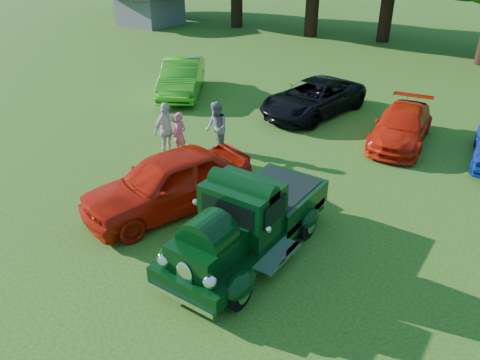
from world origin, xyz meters
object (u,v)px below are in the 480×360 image
Objects in this scene: red_convertible at (168,182)px; spectator_pink at (180,134)px; spectator_white at (166,130)px; back_car_orange at (402,126)px; hero_pickup at (248,222)px; back_car_lime at (182,77)px; spectator_grey at (216,128)px; back_car_black at (313,98)px.

red_convertible is 3.20× the size of spectator_pink.
red_convertible is at bearing -136.75° from spectator_white.
back_car_orange is 8.01m from spectator_pink.
hero_pickup is 12.63m from back_car_lime.
spectator_grey is at bearing 125.52° from red_convertible.
back_car_lime reaches higher than back_car_orange.
back_car_lime is at bearing 146.92° from red_convertible.
back_car_lime is at bearing -160.65° from back_car_black.
back_car_black is at bearing 107.63° from hero_pickup.
hero_pickup reaches higher than back_car_black.
back_car_orange is 8.46m from spectator_white.
spectator_pink is (-5.97, -5.34, 0.12)m from back_car_orange.
red_convertible is at bearing -56.37° from spectator_pink.
spectator_grey reaches higher than back_car_black.
red_convertible reaches higher than back_car_black.
hero_pickup reaches higher than red_convertible.
hero_pickup reaches higher than spectator_pink.
spectator_grey reaches higher than spectator_pink.
spectator_white is at bearing -131.10° from spectator_pink.
spectator_pink reaches higher than back_car_black.
spectator_white reaches higher than back_car_orange.
spectator_white is at bearing -86.37° from back_car_lime.
back_car_orange is at bearing 79.18° from spectator_grey.
spectator_grey reaches higher than back_car_orange.
red_convertible is 2.67× the size of spectator_grey.
red_convertible is at bearing -122.84° from back_car_orange.
spectator_white is (-6.26, -5.69, 0.32)m from back_car_orange.
back_car_lime is (-6.43, 8.06, -0.03)m from red_convertible.
red_convertible is 9.12m from back_car_black.
back_car_orange is 2.90× the size of spectator_pink.
hero_pickup is at bearing -103.93° from back_car_orange.
spectator_pink is at bearing -38.71° from spectator_white.
hero_pickup is at bearing -62.50° from back_car_black.
spectator_grey reaches higher than back_car_lime.
back_car_lime is at bearing 137.74° from hero_pickup.
red_convertible is at bearing -79.37° from back_car_black.
back_car_lime is 1.10× the size of back_car_orange.
back_car_black is 4.11m from back_car_orange.
spectator_pink is at bearing 146.50° from hero_pickup.
spectator_pink is (-1.97, -6.24, 0.05)m from back_car_black.
hero_pickup is at bearing -119.21° from spectator_white.
hero_pickup reaches higher than back_car_orange.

